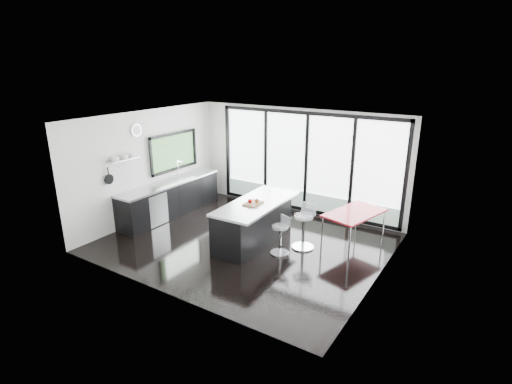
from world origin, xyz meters
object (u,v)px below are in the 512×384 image
Objects in this scene: bar_stool_near at (280,240)px; red_table at (353,228)px; island at (254,221)px; bar_stool_far at (303,231)px.

red_table is at bearing 70.77° from bar_stool_near.
island is 3.69× the size of bar_stool_near.
island is 2.24m from red_table.
bar_stool_far is (0.29, 0.52, 0.06)m from bar_stool_near.
island reaches higher than bar_stool_far.
bar_stool_near is at bearing -16.37° from island.
bar_stool_near is 0.60m from bar_stool_far.
bar_stool_near is at bearing -109.48° from bar_stool_far.
red_table is at bearing 51.97° from bar_stool_far.
red_table is (1.97, 1.07, -0.11)m from island.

